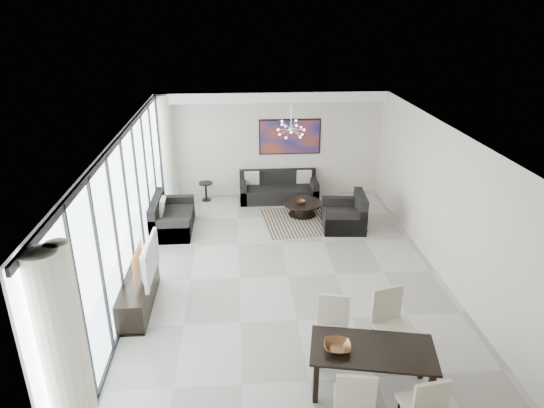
{
  "coord_description": "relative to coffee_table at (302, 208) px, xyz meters",
  "views": [
    {
      "loc": [
        -0.94,
        -8.25,
        5.0
      ],
      "look_at": [
        -0.26,
        0.74,
        1.25
      ],
      "focal_mm": 32.0,
      "sensor_mm": 36.0,
      "label": 1
    }
  ],
  "objects": [
    {
      "name": "side_table",
      "position": [
        -2.49,
        1.19,
        0.14
      ],
      "size": [
        0.37,
        0.37,
        0.51
      ],
      "color": "black",
      "rests_on": "floor"
    },
    {
      "name": "dining_chair_sw",
      "position": [
        -0.29,
        -6.82,
        0.4
      ],
      "size": [
        0.55,
        0.55,
        1.03
      ],
      "color": "beige",
      "rests_on": "floor"
    },
    {
      "name": "bowl_dining",
      "position": [
        -0.35,
        -6.04,
        0.54
      ],
      "size": [
        0.42,
        0.42,
        0.09
      ],
      "primitive_type": "imported",
      "rotation": [
        0.0,
        0.0,
        -0.15
      ],
      "color": "brown",
      "rests_on": "dining_table"
    },
    {
      "name": "dining_table",
      "position": [
        0.14,
        -6.06,
        0.41
      ],
      "size": [
        1.8,
        1.15,
        0.7
      ],
      "color": "black",
      "rests_on": "floor"
    },
    {
      "name": "sofa_main",
      "position": [
        -0.51,
        1.11,
        0.06
      ],
      "size": [
        2.11,
        0.86,
        0.77
      ],
      "color": "black",
      "rests_on": "floor"
    },
    {
      "name": "window_wall",
      "position": [
        -3.53,
        -2.96,
        1.27
      ],
      "size": [
        0.37,
        8.95,
        2.9
      ],
      "color": "white",
      "rests_on": "floor"
    },
    {
      "name": "soffit",
      "position": [
        -0.68,
        1.34,
        2.57
      ],
      "size": [
        5.98,
        0.4,
        0.26
      ],
      "primitive_type": "cube",
      "color": "white",
      "rests_on": "room_shell"
    },
    {
      "name": "television",
      "position": [
        -3.28,
        -3.69,
        0.69
      ],
      "size": [
        0.17,
        1.18,
        0.68
      ],
      "primitive_type": "imported",
      "rotation": [
        0.0,
        0.0,
        1.56
      ],
      "color": "gray",
      "rests_on": "tv_console"
    },
    {
      "name": "dining_chair_nw",
      "position": [
        -0.25,
        -5.31,
        0.38
      ],
      "size": [
        0.55,
        0.55,
        1.0
      ],
      "color": "beige",
      "rests_on": "floor"
    },
    {
      "name": "rug",
      "position": [
        0.19,
        -0.36,
        -0.19
      ],
      "size": [
        2.5,
        2.02,
        0.01
      ],
      "primitive_type": "cube",
      "rotation": [
        0.0,
        0.0,
        0.1
      ],
      "color": "black",
      "rests_on": "floor"
    },
    {
      "name": "tv_console",
      "position": [
        -3.44,
        -3.77,
        0.08
      ],
      "size": [
        0.5,
        1.76,
        0.55
      ],
      "primitive_type": "cube",
      "color": "black",
      "rests_on": "floor"
    },
    {
      "name": "painting",
      "position": [
        -0.18,
        1.51,
        1.45
      ],
      "size": [
        1.68,
        0.04,
        0.98
      ],
      "primitive_type": "cube",
      "color": "#A23A16",
      "rests_on": "room_shell"
    },
    {
      "name": "armchair",
      "position": [
        0.92,
        -0.83,
        0.1
      ],
      "size": [
        1.05,
        1.1,
        0.86
      ],
      "color": "black",
      "rests_on": "floor"
    },
    {
      "name": "dining_chair_se",
      "position": [
        0.54,
        -6.93,
        0.36
      ],
      "size": [
        0.51,
        0.51,
        0.98
      ],
      "color": "beige",
      "rests_on": "floor"
    },
    {
      "name": "chandelier",
      "position": [
        -0.38,
        -0.46,
        2.15
      ],
      "size": [
        0.66,
        0.66,
        0.71
      ],
      "color": "silver",
      "rests_on": "room_shell"
    },
    {
      "name": "room_shell",
      "position": [
        -0.21,
        -2.96,
        1.25
      ],
      "size": [
        6.0,
        9.0,
        2.9
      ],
      "color": "#A8A39B",
      "rests_on": "ground"
    },
    {
      "name": "loveseat",
      "position": [
        -3.22,
        -0.62,
        0.07
      ],
      "size": [
        0.9,
        1.6,
        0.8
      ],
      "color": "black",
      "rests_on": "floor"
    },
    {
      "name": "coffee_table",
      "position": [
        0.0,
        0.0,
        0.0
      ],
      "size": [
        1.0,
        1.0,
        0.35
      ],
      "color": "black",
      "rests_on": "floor"
    },
    {
      "name": "dining_chair_ne",
      "position": [
        0.6,
        -5.3,
        0.43
      ],
      "size": [
        0.61,
        0.61,
        1.09
      ],
      "color": "beige",
      "rests_on": "floor"
    },
    {
      "name": "bowl_coffee",
      "position": [
        -0.05,
        -0.07,
        0.19
      ],
      "size": [
        0.27,
        0.27,
        0.08
      ],
      "primitive_type": "imported",
      "rotation": [
        0.0,
        0.0,
        -0.09
      ],
      "color": "brown",
      "rests_on": "coffee_table"
    }
  ]
}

